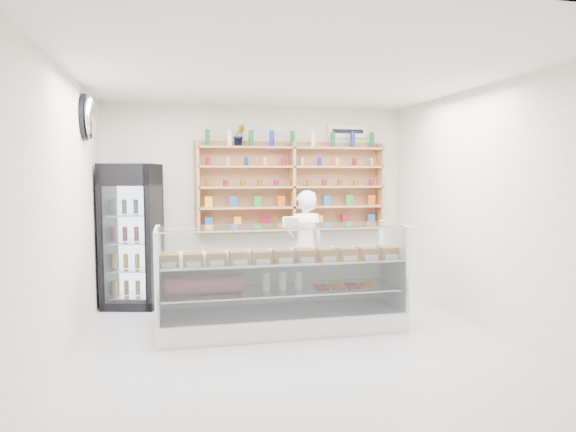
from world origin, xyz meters
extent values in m
plane|color=#B8B9BE|center=(0.00, 0.00, 0.00)|extent=(5.00, 5.00, 0.00)
plane|color=white|center=(0.00, 0.00, 2.80)|extent=(5.00, 5.00, 0.00)
plane|color=beige|center=(0.00, 2.50, 1.40)|extent=(4.50, 0.00, 4.50)
plane|color=beige|center=(0.00, -2.50, 1.40)|extent=(4.50, 0.00, 4.50)
plane|color=beige|center=(-2.25, 0.00, 1.40)|extent=(0.00, 5.00, 5.00)
plane|color=beige|center=(2.25, 0.00, 1.40)|extent=(0.00, 5.00, 5.00)
cube|color=white|center=(-0.05, 0.52, 0.12)|extent=(2.80, 0.79, 0.23)
cube|color=white|center=(-0.05, 0.89, 0.53)|extent=(2.80, 0.05, 0.59)
cube|color=silver|center=(-0.05, 0.52, 0.48)|extent=(2.69, 0.70, 0.02)
cube|color=silver|center=(-0.05, 0.52, 0.82)|extent=(2.74, 0.73, 0.02)
cube|color=silver|center=(-0.05, 0.14, 0.72)|extent=(2.74, 0.11, 0.97)
cube|color=silver|center=(-0.05, 0.47, 1.21)|extent=(2.74, 0.55, 0.01)
imported|color=white|center=(0.53, 1.70, 0.78)|extent=(0.63, 0.47, 1.57)
cube|color=black|center=(-1.80, 2.04, 0.97)|extent=(0.83, 0.82, 1.93)
cube|color=#280435|center=(-1.73, 1.73, 1.79)|extent=(0.67, 0.19, 0.27)
cube|color=silver|center=(-1.72, 1.71, 0.88)|extent=(0.57, 0.15, 1.53)
cube|color=tan|center=(-0.90, 2.34, 1.59)|extent=(0.04, 0.28, 1.33)
cube|color=tan|center=(0.50, 2.34, 1.59)|extent=(0.04, 0.28, 1.33)
cube|color=tan|center=(1.90, 2.34, 1.59)|extent=(0.04, 0.28, 1.33)
cube|color=tan|center=(0.50, 2.34, 1.00)|extent=(2.80, 0.28, 0.03)
cube|color=tan|center=(0.50, 2.34, 1.30)|extent=(2.80, 0.28, 0.03)
cube|color=tan|center=(0.50, 2.34, 1.60)|extent=(2.80, 0.28, 0.03)
cube|color=tan|center=(0.50, 2.34, 1.90)|extent=(2.80, 0.28, 0.03)
cube|color=tan|center=(0.50, 2.34, 2.18)|extent=(2.80, 0.28, 0.03)
imported|color=#1E6626|center=(-0.29, 2.34, 2.35)|extent=(0.19, 0.17, 0.31)
ellipsoid|color=silver|center=(-2.17, 1.20, 2.45)|extent=(0.15, 0.50, 0.50)
cube|color=white|center=(1.40, 2.47, 2.45)|extent=(0.62, 0.03, 0.20)
camera|label=1|loc=(-1.23, -5.14, 1.80)|focal=32.00mm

